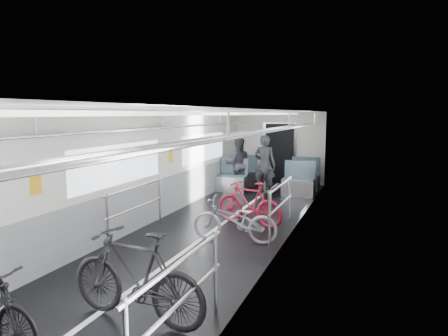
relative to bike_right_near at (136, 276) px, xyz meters
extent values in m
cube|color=black|center=(-0.52, 2.59, -0.53)|extent=(3.00, 14.00, 0.01)
cube|color=white|center=(-0.52, 2.59, 1.86)|extent=(3.00, 14.00, 0.02)
cube|color=silver|center=(-2.02, 2.59, 0.66)|extent=(0.02, 14.00, 2.40)
cube|color=silver|center=(0.98, 2.59, 0.66)|extent=(0.02, 14.00, 2.40)
cube|color=silver|center=(-0.52, 9.59, 0.66)|extent=(3.00, 0.02, 2.40)
cube|color=white|center=(-0.52, 2.59, -0.53)|extent=(0.08, 13.80, 0.01)
cube|color=gray|center=(-1.99, 2.59, -0.09)|extent=(0.01, 13.90, 0.90)
cube|color=gray|center=(0.95, 2.59, -0.09)|extent=(0.01, 13.90, 0.90)
cube|color=white|center=(-1.99, 2.59, 0.86)|extent=(0.01, 10.80, 0.75)
cube|color=white|center=(0.95, 2.59, 0.86)|extent=(0.01, 10.80, 0.75)
cube|color=white|center=(-1.07, 2.59, 1.80)|extent=(0.14, 13.40, 0.05)
cube|color=white|center=(0.03, 2.59, 1.80)|extent=(0.14, 13.40, 0.05)
cube|color=black|center=(-0.52, 9.53, 0.46)|extent=(0.95, 0.10, 2.00)
imported|color=black|center=(0.00, 0.00, 0.00)|extent=(1.82, 0.65, 1.07)
imported|color=#9D9CA0|center=(0.12, 3.05, -0.12)|extent=(1.62, 0.70, 0.83)
imported|color=#A4142B|center=(0.04, 4.24, -0.07)|extent=(1.61, 0.81, 0.93)
imported|color=black|center=(-0.47, 7.39, -0.13)|extent=(0.97, 1.63, 0.81)
imported|color=black|center=(-0.46, 7.39, 0.34)|extent=(0.67, 0.47, 1.75)
imported|color=#2D2B33|center=(-1.44, 7.90, 0.27)|extent=(0.94, 0.84, 1.62)
camera|label=1|loc=(2.41, -3.64, 1.80)|focal=32.00mm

